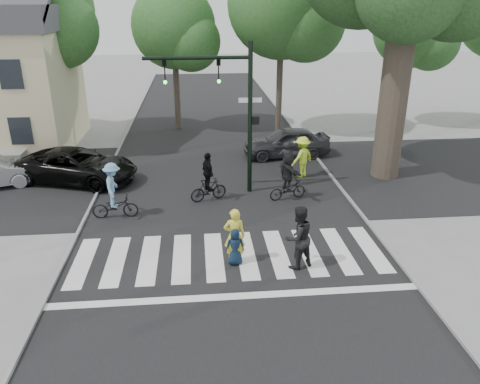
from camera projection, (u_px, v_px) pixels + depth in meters
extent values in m
plane|color=gray|center=(233.00, 273.00, 13.66)|extent=(120.00, 120.00, 0.00)
cube|color=black|center=(222.00, 204.00, 18.26)|extent=(10.00, 70.00, 0.01)
cube|color=black|center=(218.00, 177.00, 21.02)|extent=(70.00, 10.00, 0.01)
cube|color=gray|center=(90.00, 208.00, 17.80)|extent=(0.10, 70.00, 0.10)
cube|color=gray|center=(348.00, 198.00, 18.69)|extent=(0.10, 70.00, 0.10)
cube|color=silver|center=(82.00, 262.00, 14.18)|extent=(0.55, 3.00, 0.01)
cube|color=silver|center=(116.00, 261.00, 14.27)|extent=(0.55, 3.00, 0.01)
cube|color=silver|center=(149.00, 259.00, 14.36)|extent=(0.55, 3.00, 0.01)
cube|color=silver|center=(182.00, 257.00, 14.45)|extent=(0.55, 3.00, 0.01)
cube|color=silver|center=(214.00, 256.00, 14.54)|extent=(0.55, 3.00, 0.01)
cube|color=silver|center=(246.00, 254.00, 14.62)|extent=(0.55, 3.00, 0.01)
cube|color=silver|center=(278.00, 253.00, 14.71)|extent=(0.55, 3.00, 0.01)
cube|color=silver|center=(309.00, 251.00, 14.80)|extent=(0.55, 3.00, 0.01)
cube|color=silver|center=(340.00, 250.00, 14.89)|extent=(0.55, 3.00, 0.01)
cube|color=silver|center=(370.00, 248.00, 14.98)|extent=(0.55, 3.00, 0.01)
cube|color=silver|center=(236.00, 296.00, 12.55)|extent=(10.00, 0.30, 0.01)
cylinder|color=black|center=(250.00, 120.00, 18.33)|extent=(0.18, 0.18, 6.00)
cylinder|color=black|center=(197.00, 58.00, 17.24)|extent=(4.00, 0.14, 0.14)
imported|color=black|center=(219.00, 70.00, 17.48)|extent=(0.16, 0.20, 1.00)
sphere|color=#19E533|center=(219.00, 81.00, 17.53)|extent=(0.14, 0.14, 0.14)
imported|color=black|center=(165.00, 71.00, 17.31)|extent=(0.16, 0.20, 1.00)
sphere|color=#19E533|center=(165.00, 82.00, 17.35)|extent=(0.14, 0.14, 0.14)
cube|color=black|center=(256.00, 120.00, 18.35)|extent=(0.28, 0.18, 0.30)
cube|color=#FF660C|center=(258.00, 120.00, 18.36)|extent=(0.02, 0.14, 0.20)
cube|color=white|center=(250.00, 100.00, 18.03)|extent=(0.90, 0.04, 0.18)
cylinder|color=brown|center=(393.00, 98.00, 19.89)|extent=(1.20, 1.20, 7.00)
cylinder|color=brown|center=(412.00, 24.00, 18.59)|extent=(1.29, 1.74, 2.93)
cylinder|color=brown|center=(49.00, 80.00, 26.10)|extent=(0.36, 0.36, 6.44)
sphere|color=#2B6129|center=(38.00, 10.00, 24.70)|extent=(5.80, 5.80, 5.80)
sphere|color=#2B6129|center=(59.00, 29.00, 24.35)|extent=(4.06, 4.06, 4.06)
cylinder|color=brown|center=(176.00, 83.00, 27.88)|extent=(0.36, 0.36, 5.60)
sphere|color=#2B6129|center=(173.00, 26.00, 26.67)|extent=(4.80, 4.80, 4.80)
sphere|color=#2B6129|center=(191.00, 42.00, 26.39)|extent=(3.36, 3.36, 3.36)
cylinder|color=brown|center=(280.00, 75.00, 27.00)|extent=(0.36, 0.36, 6.72)
sphere|color=#2B6129|center=(282.00, 3.00, 25.54)|extent=(6.00, 6.00, 6.00)
sphere|color=#2B6129|center=(306.00, 23.00, 25.18)|extent=(4.20, 4.20, 4.20)
cylinder|color=brown|center=(406.00, 82.00, 28.68)|extent=(0.36, 0.36, 5.46)
sphere|color=#2B6129|center=(413.00, 28.00, 27.49)|extent=(4.60, 4.60, 4.60)
sphere|color=#2B6129|center=(431.00, 43.00, 27.24)|extent=(3.22, 3.22, 3.22)
cube|color=black|center=(21.00, 131.00, 21.86)|extent=(1.00, 0.06, 1.30)
cube|color=black|center=(10.00, 74.00, 20.87)|extent=(1.00, 0.06, 1.30)
cube|color=gray|center=(4.00, 160.00, 22.02)|extent=(2.00, 1.20, 0.80)
imported|color=yellow|center=(235.00, 236.00, 13.89)|extent=(0.66, 0.45, 1.76)
imported|color=#102035|center=(235.00, 247.00, 13.90)|extent=(0.59, 0.39, 1.17)
imported|color=black|center=(298.00, 237.00, 13.61)|extent=(1.17, 1.06, 1.95)
imported|color=black|center=(115.00, 207.00, 16.97)|extent=(1.66, 0.61, 0.87)
imported|color=#6996C1|center=(113.00, 185.00, 16.65)|extent=(0.64, 1.08, 1.66)
imported|color=black|center=(208.00, 190.00, 18.43)|extent=(1.56, 0.93, 0.90)
imported|color=black|center=(208.00, 172.00, 18.15)|extent=(0.68, 0.99, 1.56)
imported|color=black|center=(288.00, 190.00, 18.56)|extent=(1.61, 0.90, 0.80)
imported|color=black|center=(288.00, 171.00, 18.27)|extent=(0.79, 1.50, 1.54)
imported|color=black|center=(77.00, 166.00, 20.25)|extent=(5.68, 3.92, 1.44)
imported|color=#303135|center=(286.00, 142.00, 23.55)|extent=(4.46, 2.09, 1.48)
imported|color=#D4FF31|center=(302.00, 157.00, 20.77)|extent=(1.37, 1.23, 1.84)
imported|color=black|center=(286.00, 160.00, 20.55)|extent=(0.68, 0.51, 1.68)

